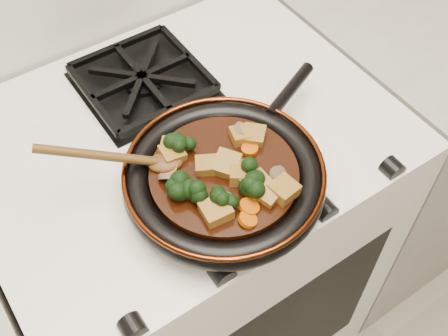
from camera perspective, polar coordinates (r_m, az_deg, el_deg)
stove at (r=1.39m, az=-3.24°, el=-8.56°), size 0.76×0.60×0.90m
burner_grate_front at (r=0.93m, az=0.06°, el=-0.92°), size 0.23×0.23×0.03m
burner_grate_back at (r=1.10m, az=-8.28°, el=8.83°), size 0.23×0.23×0.03m
skillet at (r=0.89m, az=0.08°, el=-0.92°), size 0.43×0.33×0.05m
braising_sauce at (r=0.89m, az=0.00°, el=-0.83°), size 0.24×0.24×0.02m
tofu_cube_0 at (r=0.92m, az=3.08°, el=3.29°), size 0.05×0.05×0.02m
tofu_cube_1 at (r=0.85m, az=4.57°, el=-2.66°), size 0.05×0.04×0.03m
tofu_cube_2 at (r=0.87m, az=1.85°, el=-0.54°), size 0.06×0.06×0.03m
tofu_cube_3 at (r=0.86m, az=6.06°, el=-2.23°), size 0.05×0.04×0.03m
tofu_cube_4 at (r=0.91m, az=-5.47°, el=2.13°), size 0.05×0.05×0.02m
tofu_cube_5 at (r=0.83m, az=-0.81°, el=-4.41°), size 0.05×0.04×0.02m
tofu_cube_6 at (r=0.88m, az=-1.72°, el=0.21°), size 0.05×0.05×0.02m
tofu_cube_7 at (r=0.90m, az=-5.27°, el=1.45°), size 0.04×0.04×0.02m
tofu_cube_8 at (r=0.86m, az=3.37°, el=-1.79°), size 0.04×0.04×0.02m
tofu_cube_9 at (r=0.92m, az=1.70°, el=3.32°), size 0.04×0.04×0.02m
tofu_cube_10 at (r=0.88m, az=0.24°, el=0.32°), size 0.06×0.06×0.03m
broccoli_floret_0 at (r=0.84m, az=0.29°, el=-2.91°), size 0.09×0.08×0.07m
broccoli_floret_1 at (r=0.90m, az=-4.55°, el=2.43°), size 0.09×0.09×0.08m
broccoli_floret_2 at (r=0.86m, az=3.30°, el=-1.69°), size 0.09×0.09×0.07m
broccoli_floret_3 at (r=0.85m, az=-4.34°, el=-2.27°), size 0.07×0.07×0.07m
broccoli_floret_4 at (r=0.87m, az=3.32°, el=-0.49°), size 0.08×0.09×0.06m
broccoli_floret_5 at (r=0.85m, az=-2.67°, el=-2.26°), size 0.09×0.07×0.08m
carrot_coin_0 at (r=0.84m, az=2.57°, el=-3.96°), size 0.03×0.03×0.02m
carrot_coin_1 at (r=0.91m, az=2.63°, el=1.94°), size 0.03×0.03×0.01m
carrot_coin_2 at (r=0.89m, az=-5.77°, el=0.11°), size 0.03×0.03×0.02m
carrot_coin_3 at (r=0.83m, az=2.43°, el=-5.24°), size 0.03×0.03×0.02m
mushroom_slice_0 at (r=0.87m, az=5.56°, el=-0.79°), size 0.04×0.04×0.03m
mushroom_slice_1 at (r=0.87m, az=-5.55°, el=-0.87°), size 0.05×0.04×0.03m
mushroom_slice_2 at (r=0.93m, az=2.02°, el=3.72°), size 0.04×0.05×0.03m
wooden_spoon at (r=0.88m, az=-9.34°, el=0.91°), size 0.13×0.09×0.20m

